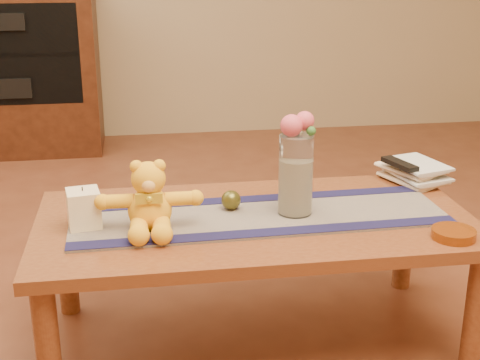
{
  "coord_description": "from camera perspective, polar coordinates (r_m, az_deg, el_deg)",
  "views": [
    {
      "loc": [
        -0.36,
        -1.99,
        1.28
      ],
      "look_at": [
        -0.05,
        0.0,
        0.58
      ],
      "focal_mm": 50.6,
      "sensor_mm": 36.0,
      "label": 1
    }
  ],
  "objects": [
    {
      "name": "runner_border_far",
      "position": [
        2.31,
        0.91,
        -1.6
      ],
      "size": [
        1.2,
        0.09,
        0.0
      ],
      "primitive_type": "cube",
      "rotation": [
        0.0,
        0.0,
        0.02
      ],
      "color": "#15133A",
      "rests_on": "persian_runner"
    },
    {
      "name": "tv_remote",
      "position": [
        2.5,
        13.31,
        1.33
      ],
      "size": [
        0.09,
        0.17,
        0.02
      ],
      "primitive_type": "cube",
      "rotation": [
        0.0,
        0.0,
        0.31
      ],
      "color": "black",
      "rests_on": "book_top"
    },
    {
      "name": "book_bottom",
      "position": [
        2.53,
        13.04,
        -0.21
      ],
      "size": [
        0.23,
        0.27,
        0.02
      ],
      "primitive_type": "imported",
      "rotation": [
        0.0,
        0.0,
        0.36
      ],
      "color": "beige",
      "rests_on": "coffee_table_top"
    },
    {
      "name": "coffee_table_top",
      "position": [
        2.19,
        1.3,
        -3.65
      ],
      "size": [
        1.4,
        0.7,
        0.04
      ],
      "primitive_type": "cube",
      "color": "#5F2D16",
      "rests_on": "floor"
    },
    {
      "name": "glass_vase",
      "position": [
        2.16,
        4.72,
        0.44
      ],
      "size": [
        0.11,
        0.11,
        0.26
      ],
      "primitive_type": "cylinder",
      "color": "silver",
      "rests_on": "persian_runner"
    },
    {
      "name": "floor",
      "position": [
        2.39,
        1.22,
        -13.21
      ],
      "size": [
        5.5,
        5.5,
        0.0
      ],
      "primitive_type": "plane",
      "color": "#5C2C1A",
      "rests_on": "ground"
    },
    {
      "name": "table_leg_fl",
      "position": [
        2.03,
        -15.89,
        -13.63
      ],
      "size": [
        0.07,
        0.07,
        0.41
      ],
      "primitive_type": "cylinder",
      "color": "#5F2D16",
      "rests_on": "floor"
    },
    {
      "name": "book_lower",
      "position": [
        2.52,
        13.22,
        0.18
      ],
      "size": [
        0.21,
        0.25,
        0.02
      ],
      "primitive_type": "imported",
      "rotation": [
        0.0,
        0.0,
        0.22
      ],
      "color": "beige",
      "rests_on": "book_bottom"
    },
    {
      "name": "rose_left",
      "position": [
        2.1,
        4.37,
        4.6
      ],
      "size": [
        0.07,
        0.07,
        0.07
      ],
      "primitive_type": "sphere",
      "color": "#D94C60",
      "rests_on": "glass_vase"
    },
    {
      "name": "media_cabinet",
      "position": [
        4.6,
        -19.45,
        8.95
      ],
      "size": [
        1.2,
        0.5,
        1.1
      ],
      "primitive_type": "cube",
      "color": "black",
      "rests_on": "floor"
    },
    {
      "name": "bronze_ball",
      "position": [
        2.21,
        -0.76,
        -1.7
      ],
      "size": [
        0.08,
        0.08,
        0.06
      ],
      "primitive_type": "sphere",
      "rotation": [
        0.0,
        0.0,
        0.32
      ],
      "color": "#4A4618",
      "rests_on": "persian_runner"
    },
    {
      "name": "runner_border_near",
      "position": [
        2.05,
        2.45,
        -4.42
      ],
      "size": [
        1.2,
        0.09,
        0.0
      ],
      "primitive_type": "cube",
      "rotation": [
        0.0,
        0.0,
        0.02
      ],
      "color": "#15133A",
      "rests_on": "persian_runner"
    },
    {
      "name": "book_upper",
      "position": [
        2.52,
        12.95,
        0.6
      ],
      "size": [
        0.24,
        0.27,
        0.02
      ],
      "primitive_type": "imported",
      "rotation": [
        0.0,
        0.0,
        0.42
      ],
      "color": "beige",
      "rests_on": "book_lower"
    },
    {
      "name": "persian_runner",
      "position": [
        2.18,
        1.63,
        -3.04
      ],
      "size": [
        1.21,
        0.38,
        0.01
      ],
      "primitive_type": "cube",
      "rotation": [
        0.0,
        0.0,
        0.02
      ],
      "color": "#1D1742",
      "rests_on": "coffee_table_top"
    },
    {
      "name": "leaf_sprig",
      "position": [
        2.11,
        6.02,
        4.14
      ],
      "size": [
        0.03,
        0.03,
        0.03
      ],
      "primitive_type": "sphere",
      "color": "#33662D",
      "rests_on": "glass_vase"
    },
    {
      "name": "blue_flower_side",
      "position": [
        2.13,
        3.92,
        4.4
      ],
      "size": [
        0.04,
        0.04,
        0.04
      ],
      "primitive_type": "sphere",
      "color": "#4F58AB",
      "rests_on": "glass_vase"
    },
    {
      "name": "pillar_candle",
      "position": [
        2.13,
        -13.03,
        -2.34
      ],
      "size": [
        0.11,
        0.11,
        0.12
      ],
      "primitive_type": "cube",
      "rotation": [
        0.0,
        0.0,
        0.16
      ],
      "color": "#FFE8BB",
      "rests_on": "persian_runner"
    },
    {
      "name": "table_leg_br",
      "position": [
        2.71,
        13.69,
        -4.8
      ],
      "size": [
        0.07,
        0.07,
        0.41
      ],
      "primitive_type": "cylinder",
      "color": "#5F2D16",
      "rests_on": "floor"
    },
    {
      "name": "amber_dish",
      "position": [
        2.12,
        17.57,
        -4.35
      ],
      "size": [
        0.16,
        0.16,
        0.03
      ],
      "primitive_type": "cylinder",
      "rotation": [
        0.0,
        0.0,
        -0.3
      ],
      "color": "#BF5914",
      "rests_on": "coffee_table_top"
    },
    {
      "name": "potpourri_fill",
      "position": [
        2.17,
        4.69,
        -0.54
      ],
      "size": [
        0.09,
        0.09,
        0.18
      ],
      "primitive_type": "cylinder",
      "color": "beige",
      "rests_on": "glass_vase"
    },
    {
      "name": "table_leg_bl",
      "position": [
        2.53,
        -14.44,
        -6.58
      ],
      "size": [
        0.07,
        0.07,
        0.41
      ],
      "primitive_type": "cylinder",
      "color": "#5F2D16",
      "rests_on": "floor"
    },
    {
      "name": "stereo_lower",
      "position": [
        4.49,
        -19.6,
        7.56
      ],
      "size": [
        0.42,
        0.28,
        0.12
      ],
      "primitive_type": "cube",
      "color": "black",
      "rests_on": "media_cabinet"
    },
    {
      "name": "candle_wick",
      "position": [
        2.11,
        -13.16,
        -0.72
      ],
      "size": [
        0.0,
        0.0,
        0.01
      ],
      "primitive_type": "cylinder",
      "rotation": [
        0.0,
        0.0,
        0.16
      ],
      "color": "black",
      "rests_on": "pillar_candle"
    },
    {
      "name": "blue_flower_back",
      "position": [
        2.15,
        4.88,
        4.74
      ],
      "size": [
        0.04,
        0.04,
        0.04
      ],
      "primitive_type": "sphere",
      "color": "#4F58AB",
      "rests_on": "glass_vase"
    },
    {
      "name": "teddy_bear",
      "position": [
        2.06,
        -7.66,
        -1.36
      ],
      "size": [
        0.31,
        0.26,
        0.21
      ],
      "primitive_type": null,
      "rotation": [
        0.0,
        0.0,
        -0.03
      ],
      "color": "yellow",
      "rests_on": "persian_runner"
    },
    {
      "name": "book_top",
      "position": [
        2.51,
        13.23,
        1.01
      ],
      "size": [
        0.22,
        0.26,
        0.02
      ],
      "primitive_type": "imported",
      "rotation": [
        0.0,
        0.0,
        0.26
      ],
      "color": "beige",
      "rests_on": "book_upper"
    },
    {
      "name": "table_leg_fr",
      "position": [
        2.24,
        19.26,
        -10.65
      ],
      "size": [
        0.07,
        0.07,
        0.41
      ],
      "primitive_type": "cylinder",
      "color": "#5F2D16",
      "rests_on": "floor"
    },
    {
      "name": "rose_right",
      "position": [
        2.12,
        5.48,
        5.0
      ],
      "size": [
        0.06,
        0.06,
        0.06
      ],
      "primitive_type": "sphere",
      "color": "#D94C60",
      "rests_on": "glass_vase"
    }
  ]
}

